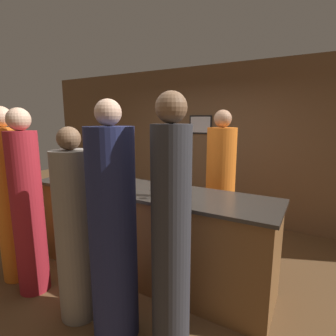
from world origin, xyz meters
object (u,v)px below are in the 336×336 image
Objects in this scene: guest_2 at (113,233)px; wine_bottle_1 at (181,182)px; guest_0 at (75,233)px; ice_bucket at (124,176)px; guest_3 at (10,200)px; wine_bottle_0 at (68,176)px; bartender at (220,192)px; guest_1 at (28,208)px; wine_bottle_2 at (162,185)px; guest_4 at (171,235)px.

wine_bottle_1 is (0.13, 0.97, 0.25)m from guest_2.
guest_0 reaches higher than ice_bucket.
guest_0 is 10.22× the size of ice_bucket.
guest_3 reaches higher than guest_0.
wine_bottle_0 is (-0.76, 0.58, 0.34)m from guest_0.
ice_bucket is at bearing 124.56° from guest_2.
guest_1 is at bearing 47.75° from bartender.
wine_bottle_0 is at bearing 142.80° from guest_0.
wine_bottle_2 reaches higher than ice_bucket.
ice_bucket is (-0.84, 0.06, -0.03)m from wine_bottle_1.
guest_3 is 1.31m from ice_bucket.
guest_0 is 0.91× the size of guest_1.
bartender reaches higher than wine_bottle_1.
guest_4 is at bearing 95.05° from bartender.
guest_4 is 1.51m from ice_bucket.
bartender is 1.87m from guest_0.
guest_4 is 0.78m from wine_bottle_2.
guest_2 is at bearing -55.44° from ice_bucket.
bartender is at bearing 40.63° from guest_3.
guest_1 is at bearing -114.76° from ice_bucket.
wine_bottle_1 is at bearing 16.58° from wine_bottle_0.
guest_0 is 1.19m from wine_bottle_1.
wine_bottle_1 is at bearing 71.19° from wine_bottle_2.
guest_1 is 1.14m from ice_bucket.
guest_0 is at bearing -120.54° from wine_bottle_1.
guest_2 reaches higher than wine_bottle_1.
guest_0 is 6.02× the size of wine_bottle_1.
wine_bottle_2 is at bearing -22.57° from ice_bucket.
guest_1 is at bearing 179.27° from guest_2.
guest_0 is at bearing -172.77° from guest_4.
guest_2 is 1.01m from wine_bottle_1.
ice_bucket is (-1.19, 0.92, 0.17)m from guest_4.
guest_2 is 0.98× the size of guest_4.
guest_2 is 7.00× the size of wine_bottle_0.
bartender is 1.72m from guest_2.
wine_bottle_0 is 0.99× the size of wine_bottle_2.
guest_2 is 0.50m from guest_4.
guest_3 is at bearing 40.63° from bartender.
guest_2 reaches higher than guest_3.
wine_bottle_0 is 1.63× the size of ice_bucket.
guest_3 is at bearing -123.76° from wine_bottle_0.
wine_bottle_0 is (-1.70, 0.46, 0.20)m from guest_4.
wine_bottle_2 reaches higher than wine_bottle_0.
guest_3 is 1.94m from wine_bottle_1.
guest_3 is at bearing 177.03° from guest_0.
bartender reaches higher than ice_bucket.
guest_3 is at bearing 178.01° from guest_2.
guest_1 reaches higher than wine_bottle_2.
bartender is at bearing 72.59° from wine_bottle_2.
guest_4 is (2.04, 0.06, 0.03)m from guest_3.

